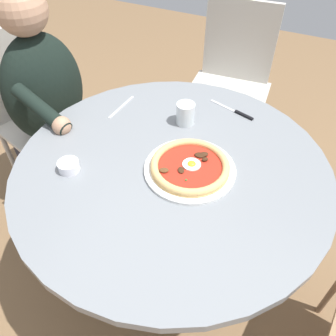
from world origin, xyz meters
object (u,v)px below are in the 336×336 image
at_px(water_glass, 185,115).
at_px(cafe_chair_diner, 36,107).
at_px(diner_person, 55,126).
at_px(fork_utensil, 121,107).
at_px(dining_table, 172,189).
at_px(pizza_on_plate, 191,166).
at_px(cafe_chair_spare_near, 232,75).
at_px(steak_knife, 238,112).
at_px(ramekin_capers, 69,166).

height_order(water_glass, cafe_chair_diner, cafe_chair_diner).
bearing_deg(diner_person, fork_utensil, -87.86).
bearing_deg(cafe_chair_diner, diner_person, -106.22).
distance_m(dining_table, pizza_on_plate, 0.15).
bearing_deg(diner_person, water_glass, -87.19).
relative_size(dining_table, diner_person, 0.92).
relative_size(water_glass, cafe_chair_spare_near, 0.09).
xyz_separation_m(steak_knife, cafe_chair_spare_near, (0.58, 0.19, -0.18)).
relative_size(diner_person, cafe_chair_diner, 1.25).
bearing_deg(cafe_chair_spare_near, steak_knife, -161.82).
xyz_separation_m(dining_table, pizza_on_plate, (0.00, -0.06, 0.14)).
bearing_deg(steak_knife, ramekin_capers, 143.72).
xyz_separation_m(ramekin_capers, fork_utensil, (0.37, 0.03, -0.02)).
height_order(steak_knife, diner_person, diner_person).
bearing_deg(pizza_on_plate, dining_table, 94.28).
xyz_separation_m(pizza_on_plate, diner_person, (0.19, 0.76, -0.23)).
xyz_separation_m(ramekin_capers, cafe_chair_spare_near, (1.11, -0.20, -0.20)).
bearing_deg(cafe_chair_spare_near, dining_table, -175.01).
relative_size(steak_knife, cafe_chair_spare_near, 0.21).
bearing_deg(cafe_chair_spare_near, water_glass, -177.47).
xyz_separation_m(steak_knife, cafe_chair_diner, (-0.14, 0.94, -0.17)).
distance_m(pizza_on_plate, steak_knife, 0.37).
relative_size(dining_table, steak_knife, 5.44).
distance_m(dining_table, water_glass, 0.28).
height_order(diner_person, cafe_chair_spare_near, diner_person).
xyz_separation_m(cafe_chair_diner, cafe_chair_spare_near, (0.71, -0.75, -0.01)).
height_order(steak_knife, ramekin_capers, ramekin_capers).
distance_m(fork_utensil, cafe_chair_spare_near, 0.80).
distance_m(diner_person, cafe_chair_spare_near, 0.97).
bearing_deg(fork_utensil, pizza_on_plate, -117.82).
relative_size(cafe_chair_diner, cafe_chair_spare_near, 1.00).
height_order(dining_table, cafe_chair_spare_near, cafe_chair_spare_near).
distance_m(ramekin_capers, diner_person, 0.59).
xyz_separation_m(dining_table, water_glass, (0.22, 0.05, 0.16)).
relative_size(dining_table, fork_utensil, 6.16).
relative_size(steak_knife, diner_person, 0.17).
xyz_separation_m(dining_table, ramekin_capers, (-0.17, 0.29, 0.14)).
distance_m(water_glass, steak_knife, 0.22).
distance_m(water_glass, cafe_chair_diner, 0.81).
bearing_deg(diner_person, steak_knife, -77.61).
xyz_separation_m(water_glass, cafe_chair_spare_near, (0.72, 0.03, -0.21)).
distance_m(pizza_on_plate, cafe_chair_diner, 0.94).
bearing_deg(ramekin_capers, cafe_chair_diner, 54.04).
height_order(dining_table, ramekin_capers, ramekin_capers).
bearing_deg(water_glass, cafe_chair_spare_near, 2.53).
relative_size(water_glass, cafe_chair_diner, 0.09).
distance_m(ramekin_capers, cafe_chair_spare_near, 1.15).
distance_m(fork_utensil, diner_person, 0.44).
height_order(ramekin_capers, cafe_chair_diner, cafe_chair_diner).
distance_m(ramekin_capers, cafe_chair_diner, 0.70).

